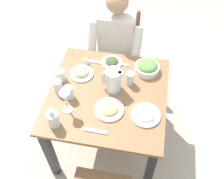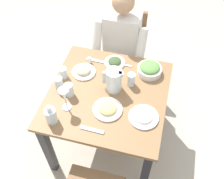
# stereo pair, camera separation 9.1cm
# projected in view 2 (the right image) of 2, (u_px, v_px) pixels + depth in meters

# --- Properties ---
(ground_plane) EXTENTS (8.00, 8.00, 0.00)m
(ground_plane) POSITION_uv_depth(u_px,v_px,m) (109.00, 139.00, 2.53)
(ground_plane) COLOR #B7AD99
(dining_table) EXTENTS (0.90, 0.90, 0.71)m
(dining_table) POSITION_uv_depth(u_px,v_px,m) (108.00, 102.00, 2.08)
(dining_table) COLOR olive
(dining_table) RESTS_ON ground_plane
(chair_near) EXTENTS (0.40, 0.40, 0.87)m
(chair_near) POSITION_uv_depth(u_px,v_px,m) (124.00, 48.00, 2.65)
(chair_near) COLOR brown
(chair_near) RESTS_ON ground_plane
(diner_near) EXTENTS (0.48, 0.53, 1.17)m
(diner_near) POSITION_uv_depth(u_px,v_px,m) (119.00, 50.00, 2.41)
(diner_near) COLOR silver
(diner_near) RESTS_ON ground_plane
(water_pitcher) EXTENTS (0.16, 0.12, 0.19)m
(water_pitcher) POSITION_uv_depth(u_px,v_px,m) (114.00, 80.00, 1.94)
(water_pitcher) COLOR silver
(water_pitcher) RESTS_ON dining_table
(salad_bowl) EXTENTS (0.20, 0.20, 0.09)m
(salad_bowl) POSITION_uv_depth(u_px,v_px,m) (150.00, 69.00, 2.09)
(salad_bowl) COLOR white
(salad_bowl) RESTS_ON dining_table
(plate_dolmas) EXTENTS (0.17, 0.17, 0.05)m
(plate_dolmas) POSITION_uv_depth(u_px,v_px,m) (115.00, 62.00, 2.18)
(plate_dolmas) COLOR white
(plate_dolmas) RESTS_ON dining_table
(plate_fries) EXTENTS (0.21, 0.21, 0.05)m
(plate_fries) POSITION_uv_depth(u_px,v_px,m) (108.00, 109.00, 1.87)
(plate_fries) COLOR white
(plate_fries) RESTS_ON dining_table
(plate_beans) EXTENTS (0.19, 0.19, 0.05)m
(plate_beans) POSITION_uv_depth(u_px,v_px,m) (84.00, 71.00, 2.11)
(plate_beans) COLOR white
(plate_beans) RESTS_ON dining_table
(plate_yoghurt) EXTENTS (0.21, 0.21, 0.04)m
(plate_yoghurt) POSITION_uv_depth(u_px,v_px,m) (144.00, 116.00, 1.83)
(plate_yoghurt) COLOR white
(plate_yoghurt) RESTS_ON dining_table
(water_glass_far_left) EXTENTS (0.07, 0.07, 0.11)m
(water_glass_far_left) POSITION_uv_depth(u_px,v_px,m) (69.00, 90.00, 1.93)
(water_glass_far_left) COLOR silver
(water_glass_far_left) RESTS_ON dining_table
(water_glass_by_pitcher) EXTENTS (0.06, 0.06, 0.11)m
(water_glass_by_pitcher) POSITION_uv_depth(u_px,v_px,m) (59.00, 84.00, 1.97)
(water_glass_by_pitcher) COLOR silver
(water_glass_by_pitcher) RESTS_ON dining_table
(water_glass_near_right) EXTENTS (0.06, 0.06, 0.11)m
(water_glass_near_right) POSITION_uv_depth(u_px,v_px,m) (131.00, 79.00, 2.00)
(water_glass_near_right) COLOR silver
(water_glass_near_right) RESTS_ON dining_table
(water_glass_far_right) EXTENTS (0.06, 0.06, 0.09)m
(water_glass_far_right) POSITION_uv_depth(u_px,v_px,m) (63.00, 73.00, 2.06)
(water_glass_far_right) COLOR silver
(water_glass_far_right) RESTS_ON dining_table
(wine_glass) EXTENTS (0.08, 0.08, 0.20)m
(wine_glass) POSITION_uv_depth(u_px,v_px,m) (64.00, 95.00, 1.79)
(wine_glass) COLOR silver
(wine_glass) RESTS_ON dining_table
(oil_carafe) EXTENTS (0.08, 0.08, 0.16)m
(oil_carafe) POSITION_uv_depth(u_px,v_px,m) (51.00, 116.00, 1.78)
(oil_carafe) COLOR silver
(oil_carafe) RESTS_ON dining_table
(salt_shaker) EXTENTS (0.03, 0.03, 0.05)m
(salt_shaker) POSITION_uv_depth(u_px,v_px,m) (89.00, 60.00, 2.18)
(salt_shaker) COLOR white
(salt_shaker) RESTS_ON dining_table
(fork_near) EXTENTS (0.17, 0.03, 0.01)m
(fork_near) POSITION_uv_depth(u_px,v_px,m) (96.00, 61.00, 2.21)
(fork_near) COLOR silver
(fork_near) RESTS_ON dining_table
(knife_near) EXTENTS (0.19, 0.03, 0.01)m
(knife_near) POSITION_uv_depth(u_px,v_px,m) (121.00, 64.00, 2.18)
(knife_near) COLOR silver
(knife_near) RESTS_ON dining_table
(fork_far) EXTENTS (0.17, 0.03, 0.01)m
(fork_far) POSITION_uv_depth(u_px,v_px,m) (92.00, 130.00, 1.77)
(fork_far) COLOR silver
(fork_far) RESTS_ON dining_table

